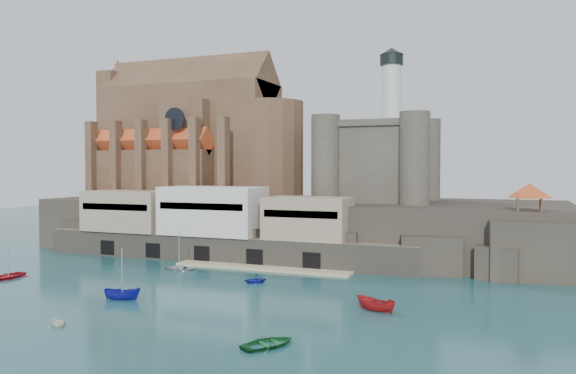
# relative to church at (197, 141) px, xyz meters

# --- Properties ---
(ground) EXTENTS (300.00, 300.00, 0.00)m
(ground) POSITION_rel_church_xyz_m (24.13, -41.85, -22.13)
(ground) COLOR #17464D
(ground) RESTS_ON ground
(promontory) EXTENTS (100.00, 36.00, 10.00)m
(promontory) POSITION_rel_church_xyz_m (23.94, -2.48, -17.20)
(promontory) COLOR black
(promontory) RESTS_ON ground
(quay) EXTENTS (70.00, 12.00, 13.05)m
(quay) POSITION_rel_church_xyz_m (13.94, -18.78, -16.06)
(quay) COLOR #6F6658
(quay) RESTS_ON ground
(church) EXTENTS (47.00, 25.93, 30.51)m
(church) POSITION_rel_church_xyz_m (0.00, 0.00, 0.00)
(church) COLOR #4F3625
(church) RESTS_ON promontory
(castle_keep) EXTENTS (21.20, 21.20, 29.30)m
(castle_keep) POSITION_rel_church_xyz_m (40.21, -0.78, -3.81)
(castle_keep) COLOR #423E34
(castle_keep) RESTS_ON promontory
(rock_outcrop) EXTENTS (14.50, 10.50, 8.70)m
(rock_outcrop) POSITION_rel_church_xyz_m (66.13, -16.01, -18.11)
(rock_outcrop) COLOR black
(rock_outcrop) RESTS_ON ground
(pavilion) EXTENTS (6.40, 6.40, 5.40)m
(pavilion) POSITION_rel_church_xyz_m (66.13, -15.85, -9.40)
(pavilion) COLOR #4F3625
(pavilion) RESTS_ON rock_outcrop
(boat_0) EXTENTS (4.26, 1.80, 5.79)m
(boat_0) POSITION_rel_church_xyz_m (-5.92, -44.46, -22.13)
(boat_0) COLOR #B10D19
(boat_0) RESTS_ON ground
(boat_1) EXTENTS (2.29, 2.77, 2.76)m
(boat_1) POSITION_rel_church_xyz_m (19.52, -61.32, -22.13)
(boat_1) COLOR white
(boat_1) RESTS_ON ground
(boat_2) EXTENTS (2.24, 2.21, 4.73)m
(boat_2) POSITION_rel_church_xyz_m (18.48, -49.39, -22.13)
(boat_2) COLOR #141597
(boat_2) RESTS_ON ground
(boat_3) EXTENTS (3.96, 3.05, 5.53)m
(boat_3) POSITION_rel_church_xyz_m (42.75, -59.51, -22.13)
(boat_3) COLOR #1A642E
(boat_3) RESTS_ON ground
(boat_5) EXTENTS (2.34, 2.31, 4.92)m
(boat_5) POSITION_rel_church_xyz_m (49.11, -43.35, -22.13)
(boat_5) COLOR #A8181A
(boat_5) RESTS_ON ground
(boat_6) EXTENTS (1.49, 3.87, 5.28)m
(boat_6) POSITION_rel_church_xyz_m (13.98, -29.22, -22.13)
(boat_6) COLOR silver
(boat_6) RESTS_ON ground
(boat_7) EXTENTS (2.97, 3.20, 3.18)m
(boat_7) POSITION_rel_church_xyz_m (29.76, -34.27, -22.13)
(boat_7) COLOR #191998
(boat_7) RESTS_ON ground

